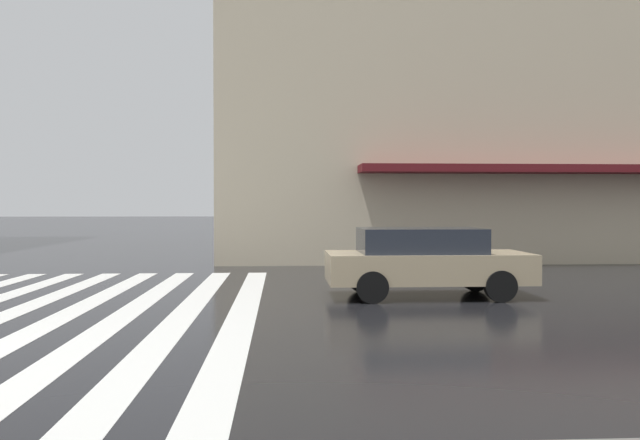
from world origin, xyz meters
name	(u,v)px	position (x,y,z in m)	size (l,w,h in m)	color
zebra_crossing	(44,312)	(4.00, -1.50, 0.00)	(13.00, 7.50, 0.01)	silver
haussmann_block_corner	(560,23)	(21.57, -18.40, 10.24)	(19.35, 29.62, 20.91)	beige
car_champagne	(425,260)	(5.50, -8.61, 0.76)	(1.85, 4.10, 1.41)	tan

